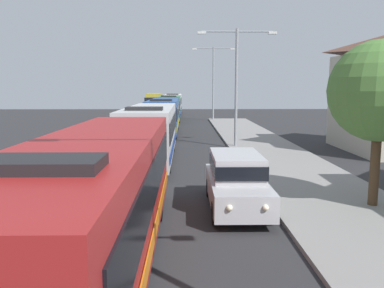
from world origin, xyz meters
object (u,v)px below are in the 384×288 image
at_px(bus_fourth_in_line, 170,107).
at_px(box_truck_oncoming, 154,102).
at_px(streetlamp_mid, 236,75).
at_px(bus_lead, 98,197).
at_px(roadside_tree, 380,91).
at_px(bus_middle, 164,115).
at_px(streetlamp_far, 213,76).
at_px(bus_second_in_line, 151,131).
at_px(white_suv, 236,179).
at_px(bus_rear, 173,103).

height_order(bus_fourth_in_line, box_truck_oncoming, bus_fourth_in_line).
bearing_deg(streetlamp_mid, bus_fourth_in_line, 103.65).
relative_size(bus_lead, roadside_tree, 2.13).
relative_size(bus_middle, streetlamp_far, 1.31).
bearing_deg(bus_lead, roadside_tree, 27.32).
distance_m(bus_second_in_line, white_suv, 9.76).
xyz_separation_m(bus_second_in_line, bus_fourth_in_line, (-0.00, 26.98, -0.00)).
relative_size(white_suv, streetlamp_mid, 0.64).
bearing_deg(bus_fourth_in_line, box_truck_oncoming, 101.46).
bearing_deg(streetlamp_far, bus_lead, -97.51).
bearing_deg(box_truck_oncoming, bus_rear, -44.45).
xyz_separation_m(box_truck_oncoming, streetlamp_mid, (8.70, -38.50, 3.24)).
bearing_deg(bus_fourth_in_line, bus_lead, -90.00).
distance_m(bus_lead, streetlamp_mid, 19.30).
height_order(bus_second_in_line, roadside_tree, roadside_tree).
distance_m(bus_fourth_in_line, bus_rear, 13.05).
bearing_deg(box_truck_oncoming, bus_lead, -86.67).
xyz_separation_m(bus_rear, roadside_tree, (8.37, -49.18, 2.31)).
bearing_deg(streetlamp_mid, roadside_tree, -77.94).
xyz_separation_m(streetlamp_far, roadside_tree, (2.97, -36.60, -1.52)).
height_order(bus_lead, bus_fourth_in_line, same).
bearing_deg(roadside_tree, box_truck_oncoming, 102.55).
relative_size(bus_fourth_in_line, streetlamp_far, 1.19).
xyz_separation_m(bus_rear, streetlamp_mid, (5.40, -35.27, 3.26)).
distance_m(bus_second_in_line, streetlamp_mid, 7.90).
height_order(bus_middle, streetlamp_mid, streetlamp_mid).
bearing_deg(bus_rear, bus_second_in_line, -90.00).
bearing_deg(white_suv, bus_lead, -129.58).
xyz_separation_m(bus_rear, streetlamp_far, (5.40, -12.59, 3.83)).
relative_size(bus_lead, white_suv, 2.37).
bearing_deg(bus_second_in_line, streetlamp_far, 78.87).
xyz_separation_m(bus_lead, bus_fourth_in_line, (-0.00, 40.46, -0.00)).
bearing_deg(streetlamp_mid, box_truck_oncoming, 102.73).
xyz_separation_m(bus_lead, streetlamp_far, (5.40, 40.92, 3.83)).
relative_size(bus_fourth_in_line, box_truck_oncoming, 1.38).
height_order(box_truck_oncoming, streetlamp_mid, streetlamp_mid).
xyz_separation_m(bus_fourth_in_line, bus_rear, (-0.00, 13.05, -0.00)).
height_order(bus_lead, streetlamp_far, streetlamp_far).
height_order(bus_rear, box_truck_oncoming, bus_rear).
relative_size(bus_middle, roadside_tree, 2.11).
distance_m(bus_lead, box_truck_oncoming, 56.84).
distance_m(bus_second_in_line, roadside_tree, 12.62).
bearing_deg(white_suv, bus_rear, 94.31).
bearing_deg(roadside_tree, streetlamp_far, 94.65).
distance_m(box_truck_oncoming, streetlamp_mid, 39.61).
xyz_separation_m(bus_middle, streetlamp_mid, (5.40, -8.36, 3.26)).
bearing_deg(roadside_tree, bus_middle, 110.60).
height_order(bus_middle, box_truck_oncoming, bus_middle).
distance_m(bus_fourth_in_line, streetlamp_far, 6.63).
xyz_separation_m(bus_fourth_in_line, streetlamp_mid, (5.40, -22.22, 3.26)).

